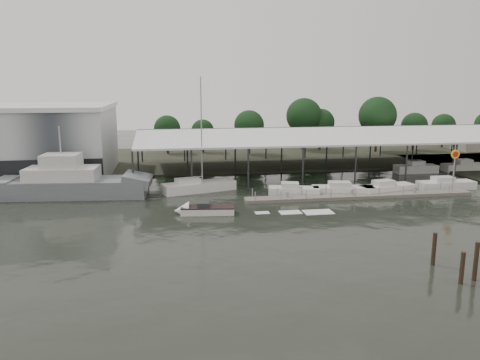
{
  "coord_description": "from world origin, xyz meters",
  "views": [
    {
      "loc": [
        -7.76,
        -41.64,
        13.43
      ],
      "look_at": [
        0.5,
        10.71,
        2.5
      ],
      "focal_mm": 35.0,
      "sensor_mm": 36.0,
      "label": 1
    }
  ],
  "objects": [
    {
      "name": "horizon_tree_line",
      "position": [
        25.68,
        47.59,
        6.1
      ],
      "size": [
        70.96,
        12.04,
        11.01
      ],
      "color": "#302015",
      "rests_on": "ground"
    },
    {
      "name": "moored_cruiser_1",
      "position": [
        13.49,
        11.83,
        0.61
      ],
      "size": [
        7.81,
        3.53,
        1.7
      ],
      "rotation": [
        0.0,
        0.0,
        -0.18
      ],
      "color": "white",
      "rests_on": "ground"
    },
    {
      "name": "moored_cruiser_2",
      "position": [
        19.23,
        11.81,
        0.61
      ],
      "size": [
        7.47,
        3.65,
        1.7
      ],
      "rotation": [
        0.0,
        0.0,
        0.21
      ],
      "color": "white",
      "rests_on": "ground"
    },
    {
      "name": "land_strip_far",
      "position": [
        0.0,
        42.0,
        0.1
      ],
      "size": [
        140.0,
        30.0,
        0.3
      ],
      "color": "#3A3E2F",
      "rests_on": "ground"
    },
    {
      "name": "grey_trawler",
      "position": [
        -19.12,
        16.24,
        1.58
      ],
      "size": [
        18.81,
        6.53,
        8.84
      ],
      "rotation": [
        0.0,
        0.0,
        -0.09
      ],
      "color": "slate",
      "rests_on": "ground"
    },
    {
      "name": "storage_warehouse",
      "position": [
        -28.0,
        29.94,
        5.29
      ],
      "size": [
        24.5,
        20.5,
        10.5
      ],
      "color": "#B1B7BC",
      "rests_on": "ground"
    },
    {
      "name": "ground",
      "position": [
        0.0,
        0.0,
        0.0
      ],
      "size": [
        200.0,
        200.0,
        0.0
      ],
      "primitive_type": "plane",
      "color": "black",
      "rests_on": "ground"
    },
    {
      "name": "covered_boat_shed",
      "position": [
        17.0,
        28.0,
        6.13
      ],
      "size": [
        58.24,
        24.0,
        6.96
      ],
      "color": "white",
      "rests_on": "ground"
    },
    {
      "name": "speedboat_underway",
      "position": [
        -4.25,
        5.92,
        0.39
      ],
      "size": [
        17.27,
        3.92,
        2.0
      ],
      "rotation": [
        0.0,
        0.0,
        3.03
      ],
      "color": "white",
      "rests_on": "ground"
    },
    {
      "name": "shell_fuel_sign",
      "position": [
        27.0,
        9.99,
        3.93
      ],
      "size": [
        1.1,
        0.18,
        5.55
      ],
      "color": "#949799",
      "rests_on": "ground"
    },
    {
      "name": "white_sailboat",
      "position": [
        -4.03,
        16.43,
        0.66
      ],
      "size": [
        9.65,
        5.17,
        14.49
      ],
      "rotation": [
        0.0,
        0.0,
        0.29
      ],
      "color": "white",
      "rests_on": "ground"
    },
    {
      "name": "moored_cruiser_3",
      "position": [
        27.86,
        12.76,
        0.61
      ],
      "size": [
        7.44,
        2.28,
        1.7
      ],
      "rotation": [
        0.0,
        0.0,
        0.01
      ],
      "color": "white",
      "rests_on": "ground"
    },
    {
      "name": "moored_cruiser_0",
      "position": [
        7.34,
        12.32,
        0.61
      ],
      "size": [
        6.47,
        3.59,
        1.7
      ],
      "rotation": [
        0.0,
        0.0,
        -0.24
      ],
      "color": "white",
      "rests_on": "ground"
    },
    {
      "name": "floating_dock",
      "position": [
        15.0,
        10.0,
        0.2
      ],
      "size": [
        28.0,
        2.0,
        1.4
      ],
      "color": "slate",
      "rests_on": "ground"
    }
  ]
}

